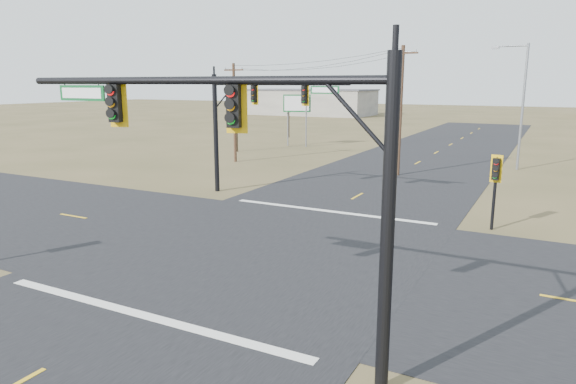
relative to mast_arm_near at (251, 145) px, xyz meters
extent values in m
plane|color=brown|center=(-4.32, 7.87, -5.65)|extent=(320.00, 320.00, 0.00)
cube|color=black|center=(-4.32, 7.87, -5.64)|extent=(160.00, 14.00, 0.02)
cube|color=black|center=(-4.32, 7.87, -5.64)|extent=(14.00, 160.00, 0.02)
cube|color=silver|center=(-4.32, 0.37, -5.62)|extent=(12.00, 0.40, 0.01)
cube|color=silver|center=(-4.32, 15.37, -5.62)|extent=(12.00, 0.40, 0.01)
cylinder|color=black|center=(3.54, 0.00, -1.75)|extent=(0.31, 0.31, 7.81)
cylinder|color=black|center=(-2.04, 0.00, 1.55)|extent=(11.15, 0.20, 0.20)
cube|color=#0B5022|center=(-5.76, 0.00, 1.20)|extent=(1.80, 0.05, 0.45)
cylinder|color=black|center=(-13.30, 17.13, -1.80)|extent=(0.31, 0.31, 7.70)
cylinder|color=black|center=(-8.62, 17.13, 1.45)|extent=(9.36, 0.20, 0.20)
cube|color=#0B5022|center=(-5.50, 17.13, 1.10)|extent=(1.80, 0.05, 0.45)
cylinder|color=black|center=(4.24, 15.76, -3.85)|extent=(0.15, 0.15, 3.61)
cylinder|color=#49331F|center=(-4.17, 28.70, -0.68)|extent=(0.29, 0.29, 9.95)
cube|color=#49331F|center=(-4.17, 28.70, 3.69)|extent=(2.41, 0.59, 0.12)
cylinder|color=#49331F|center=(-19.52, 28.80, -1.21)|extent=(0.26, 0.26, 8.89)
cube|color=#49331F|center=(-19.52, 28.80, 2.64)|extent=(2.17, 0.39, 0.12)
cylinder|color=gray|center=(-21.00, 42.10, -2.71)|extent=(0.16, 0.16, 5.88)
cylinder|color=gray|center=(-18.64, 42.10, -2.71)|extent=(0.16, 0.16, 5.88)
cube|color=#0B5022|center=(-19.82, 42.10, -0.75)|extent=(2.95, 1.23, 1.96)
cylinder|color=gray|center=(3.99, 36.08, -0.50)|extent=(0.21, 0.21, 10.30)
cylinder|color=gray|center=(2.76, 36.08, 4.45)|extent=(2.47, 0.12, 0.12)
cube|color=gray|center=(1.52, 36.08, 4.35)|extent=(0.59, 0.32, 0.19)
cylinder|color=gray|center=(-11.36, 48.55, -0.24)|extent=(0.22, 0.22, 10.81)
cylinder|color=gray|center=(-10.06, 48.55, 4.96)|extent=(2.60, 0.13, 0.13)
cube|color=gray|center=(-8.76, 48.55, 4.86)|extent=(0.65, 0.44, 0.19)
cylinder|color=black|center=(-23.32, 34.89, -3.43)|extent=(0.22, 0.22, 4.44)
cylinder|color=black|center=(-25.24, 50.51, -3.79)|extent=(0.17, 0.17, 3.73)
cube|color=#A5A092|center=(-44.32, 97.87, -2.90)|extent=(28.00, 14.00, 5.50)
camera|label=1|loc=(6.65, -10.73, 1.49)|focal=32.00mm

